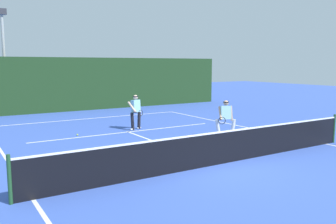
% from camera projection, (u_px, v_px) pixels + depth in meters
% --- Properties ---
extents(ground_plane, '(80.00, 80.00, 0.00)m').
position_uv_depth(ground_plane, '(218.00, 165.00, 10.89)').
color(ground_plane, '#3958B6').
extents(court_line_baseline_far, '(10.78, 0.10, 0.01)m').
position_uv_depth(court_line_baseline_far, '(91.00, 118.00, 20.20)').
color(court_line_baseline_far, white).
rests_on(court_line_baseline_far, ground_plane).
extents(court_line_sideline_left, '(0.10, 22.16, 0.01)m').
position_uv_depth(court_line_sideline_left, '(33.00, 200.00, 8.05)').
color(court_line_sideline_left, white).
rests_on(court_line_sideline_left, ground_plane).
extents(court_line_sideline_right, '(0.10, 22.16, 0.01)m').
position_uv_depth(court_line_sideline_right, '(326.00, 144.00, 13.72)').
color(court_line_sideline_right, white).
rests_on(court_line_sideline_right, ground_plane).
extents(court_line_service, '(8.79, 0.10, 0.01)m').
position_uv_depth(court_line_service, '(128.00, 132.00, 16.15)').
color(court_line_service, white).
rests_on(court_line_service, ground_plane).
extents(court_line_centre, '(0.10, 6.40, 0.01)m').
position_uv_depth(court_line_centre, '(163.00, 145.00, 13.58)').
color(court_line_centre, white).
rests_on(court_line_centre, ground_plane).
extents(tennis_net, '(11.81, 0.09, 1.12)m').
position_uv_depth(tennis_net, '(218.00, 148.00, 10.82)').
color(tennis_net, '#1E4723').
rests_on(tennis_net, ground_plane).
extents(player_near, '(1.07, 0.79, 1.59)m').
position_uv_depth(player_near, '(226.00, 118.00, 14.68)').
color(player_near, silver).
rests_on(player_near, ground_plane).
extents(player_far, '(0.71, 0.90, 1.64)m').
position_uv_depth(player_far, '(136.00, 111.00, 16.65)').
color(player_far, black).
rests_on(player_far, ground_plane).
extents(tennis_ball, '(0.07, 0.07, 0.07)m').
position_uv_depth(tennis_ball, '(77.00, 135.00, 15.34)').
color(tennis_ball, '#D1E033').
rests_on(tennis_ball, ground_plane).
extents(back_fence_windscreen, '(23.26, 0.12, 3.50)m').
position_uv_depth(back_fence_windscreen, '(71.00, 85.00, 23.06)').
color(back_fence_windscreen, '#1C381A').
rests_on(back_fence_windscreen, ground_plane).
extents(light_pole, '(0.55, 0.44, 6.45)m').
position_uv_depth(light_pole, '(4.00, 48.00, 22.19)').
color(light_pole, '#9EA39E').
rests_on(light_pole, ground_plane).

